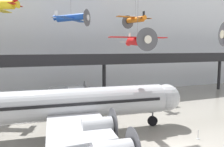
{
  "coord_description": "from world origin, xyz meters",
  "views": [
    {
      "loc": [
        -14.02,
        -16.76,
        10.16
      ],
      "look_at": [
        -4.63,
        7.46,
        7.16
      ],
      "focal_mm": 35.0,
      "sensor_mm": 36.0,
      "label": 1
    }
  ],
  "objects_px": {
    "suspended_plane_red_highwing": "(137,41)",
    "airliner_silver_main": "(64,105)",
    "stanchion_barrier": "(198,136)",
    "suspended_plane_blue_trainer": "(71,18)",
    "suspended_plane_orange_highwing": "(135,20)"
  },
  "relations": [
    {
      "from": "suspended_plane_red_highwing",
      "to": "airliner_silver_main",
      "type": "bearing_deg",
      "value": -98.4
    },
    {
      "from": "airliner_silver_main",
      "to": "stanchion_barrier",
      "type": "relative_size",
      "value": 32.42
    },
    {
      "from": "stanchion_barrier",
      "to": "suspended_plane_blue_trainer",
      "type": "bearing_deg",
      "value": 116.38
    },
    {
      "from": "suspended_plane_red_highwing",
      "to": "suspended_plane_blue_trainer",
      "type": "bearing_deg",
      "value": -158.67
    },
    {
      "from": "airliner_silver_main",
      "to": "suspended_plane_orange_highwing",
      "type": "bearing_deg",
      "value": 45.01
    },
    {
      "from": "suspended_plane_red_highwing",
      "to": "suspended_plane_blue_trainer",
      "type": "relative_size",
      "value": 1.52
    },
    {
      "from": "suspended_plane_red_highwing",
      "to": "stanchion_barrier",
      "type": "xyz_separation_m",
      "value": [
        5.37,
        -4.66,
        -10.71
      ]
    },
    {
      "from": "suspended_plane_orange_highwing",
      "to": "stanchion_barrier",
      "type": "relative_size",
      "value": 7.02
    },
    {
      "from": "suspended_plane_orange_highwing",
      "to": "suspended_plane_red_highwing",
      "type": "bearing_deg",
      "value": 147.82
    },
    {
      "from": "suspended_plane_orange_highwing",
      "to": "stanchion_barrier",
      "type": "height_order",
      "value": "suspended_plane_orange_highwing"
    },
    {
      "from": "stanchion_barrier",
      "to": "suspended_plane_red_highwing",
      "type": "bearing_deg",
      "value": 139.07
    },
    {
      "from": "suspended_plane_red_highwing",
      "to": "suspended_plane_blue_trainer",
      "type": "height_order",
      "value": "suspended_plane_blue_trainer"
    },
    {
      "from": "suspended_plane_blue_trainer",
      "to": "stanchion_barrier",
      "type": "relative_size",
      "value": 6.65
    },
    {
      "from": "suspended_plane_red_highwing",
      "to": "suspended_plane_blue_trainer",
      "type": "xyz_separation_m",
      "value": [
        -4.79,
        15.83,
        4.45
      ]
    },
    {
      "from": "airliner_silver_main",
      "to": "suspended_plane_blue_trainer",
      "type": "height_order",
      "value": "suspended_plane_blue_trainer"
    }
  ]
}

